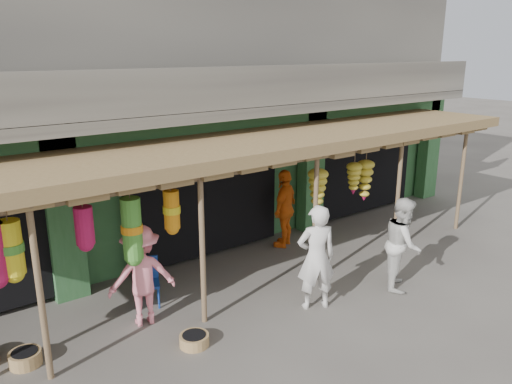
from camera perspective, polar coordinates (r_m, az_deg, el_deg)
ground at (r=9.61m, az=1.27°, el=-11.31°), size 80.00×80.00×0.00m
building at (r=12.76m, az=-12.60°, el=10.94°), size 16.40×6.80×7.00m
awning at (r=9.29m, az=-2.37°, el=4.63°), size 14.00×2.70×2.79m
blue_chair at (r=9.22m, az=-12.33°, el=-9.62°), size 0.54×0.54×0.86m
basket_mid at (r=8.08m, az=-7.07°, el=-16.45°), size 0.48×0.48×0.18m
basket_right at (r=8.30m, az=-24.86°, el=-16.86°), size 0.56×0.56×0.21m
person_front at (r=8.75m, az=6.89°, el=-7.43°), size 0.81×0.69×1.89m
person_right at (r=9.85m, az=16.44°, el=-5.64°), size 1.09×1.06×1.77m
person_vendor at (r=11.44m, az=3.32°, el=-1.86°), size 1.15×0.90×1.82m
person_shopper at (r=8.46m, az=-12.92°, el=-9.28°), size 1.22×0.88×1.70m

